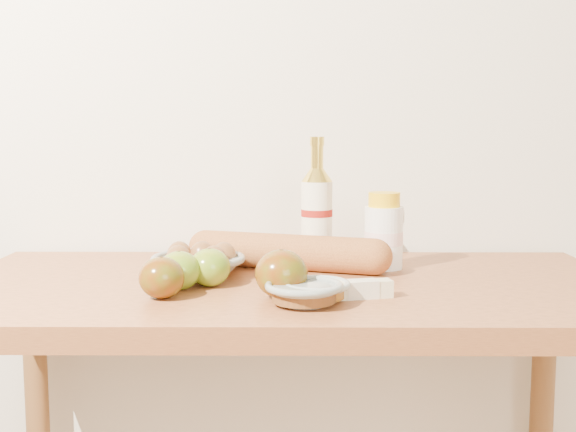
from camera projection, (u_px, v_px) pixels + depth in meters
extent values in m
cube|color=silver|center=(289.00, 67.00, 1.56)|extent=(3.50, 0.02, 2.60)
cube|color=#AE6638|center=(288.00, 292.00, 1.28)|extent=(1.20, 0.60, 0.04)
cylinder|color=white|center=(317.00, 224.00, 1.42)|extent=(0.08, 0.08, 0.17)
cylinder|color=maroon|center=(317.00, 213.00, 1.42)|extent=(0.08, 0.08, 0.01)
cone|color=yellow|center=(317.00, 175.00, 1.41)|extent=(0.08, 0.08, 0.03)
cylinder|color=yellow|center=(317.00, 157.00, 1.40)|extent=(0.03, 0.03, 0.04)
cylinder|color=yellow|center=(317.00, 141.00, 1.40)|extent=(0.04, 0.04, 0.02)
cylinder|color=white|center=(384.00, 238.00, 1.39)|extent=(0.09, 0.09, 0.12)
cylinder|color=#FFD8D5|center=(384.00, 238.00, 1.39)|extent=(0.10, 0.10, 0.03)
cylinder|color=yellow|center=(384.00, 200.00, 1.38)|extent=(0.08, 0.08, 0.03)
torus|color=gray|center=(198.00, 259.00, 1.31)|extent=(0.19, 0.19, 0.01)
ellipsoid|color=brown|center=(178.00, 262.00, 1.30)|extent=(0.05, 0.05, 0.06)
ellipsoid|color=brown|center=(214.00, 262.00, 1.29)|extent=(0.05, 0.05, 0.06)
ellipsoid|color=brown|center=(202.00, 257.00, 1.34)|extent=(0.05, 0.05, 0.06)
ellipsoid|color=brown|center=(179.00, 257.00, 1.34)|extent=(0.05, 0.05, 0.06)
ellipsoid|color=brown|center=(224.00, 258.00, 1.33)|extent=(0.05, 0.05, 0.06)
cylinder|color=#BA7038|center=(287.00, 252.00, 1.38)|extent=(0.34, 0.17, 0.07)
sphere|color=#BA7038|center=(206.00, 247.00, 1.44)|extent=(0.09, 0.09, 0.07)
sphere|color=#BA7038|center=(374.00, 257.00, 1.33)|extent=(0.09, 0.09, 0.07)
ellipsoid|color=olive|center=(210.00, 267.00, 1.23)|extent=(0.07, 0.07, 0.07)
cylinder|color=#473417|center=(209.00, 251.00, 1.23)|extent=(0.01, 0.01, 0.01)
ellipsoid|color=maroon|center=(162.00, 278.00, 1.15)|extent=(0.10, 0.10, 0.07)
cylinder|color=#453117|center=(161.00, 260.00, 1.14)|extent=(0.01, 0.01, 0.01)
ellipsoid|color=maroon|center=(281.00, 274.00, 1.15)|extent=(0.09, 0.09, 0.08)
cylinder|color=#493418|center=(281.00, 253.00, 1.14)|extent=(0.01, 0.01, 0.01)
torus|color=gray|center=(304.00, 286.00, 1.10)|extent=(0.16, 0.16, 0.01)
cylinder|color=brown|center=(304.00, 294.00, 1.11)|extent=(0.13, 0.13, 0.02)
torus|color=#94A19C|center=(316.00, 284.00, 1.13)|extent=(0.14, 0.14, 0.01)
cylinder|color=brown|center=(316.00, 291.00, 1.13)|extent=(0.11, 0.11, 0.02)
cube|color=beige|center=(361.00, 289.00, 1.15)|extent=(0.10, 0.05, 0.03)
cube|color=beige|center=(361.00, 289.00, 1.15)|extent=(0.06, 0.04, 0.03)
ellipsoid|color=olive|center=(179.00, 271.00, 1.21)|extent=(0.07, 0.07, 0.07)
cylinder|color=#473417|center=(179.00, 254.00, 1.20)|extent=(0.01, 0.01, 0.01)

